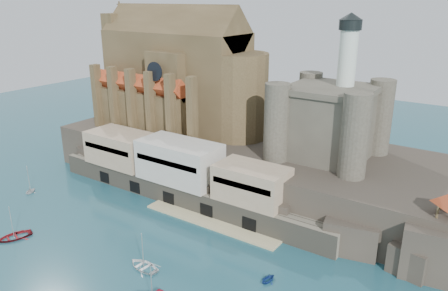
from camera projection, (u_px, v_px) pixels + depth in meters
ground at (137, 264)px, 72.59m from camera, size 300.00×300.00×0.00m
promontory at (256, 165)px, 101.88m from camera, size 100.00×36.00×10.00m
quay at (178, 173)px, 94.09m from camera, size 70.00×12.00×13.05m
church at (181, 80)px, 111.01m from camera, size 47.00×25.93×30.51m
castle_keep at (330, 118)px, 90.21m from camera, size 21.20×21.20×29.30m
rock_outcrop at (443, 251)px, 69.12m from camera, size 14.50×10.50×8.70m
boat_0 at (14, 238)px, 80.37m from camera, size 4.61×2.71×6.21m
boat_4 at (31, 193)px, 98.97m from camera, size 3.00×2.33×3.05m
boat_6 at (144, 268)px, 71.62m from camera, size 1.59×4.23×5.79m
boat_7 at (268, 281)px, 68.18m from camera, size 2.84×2.03×3.01m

